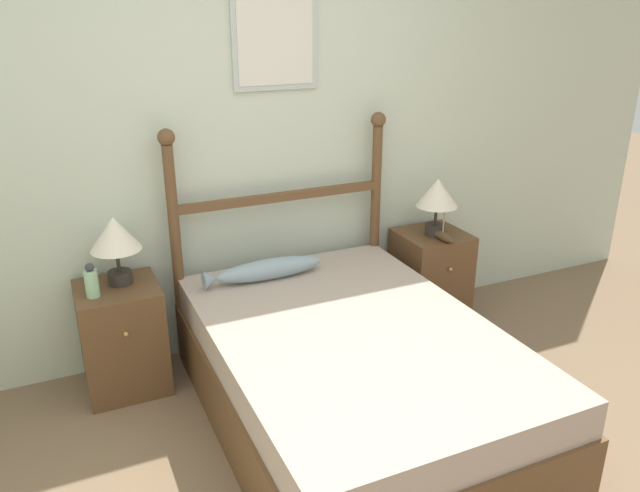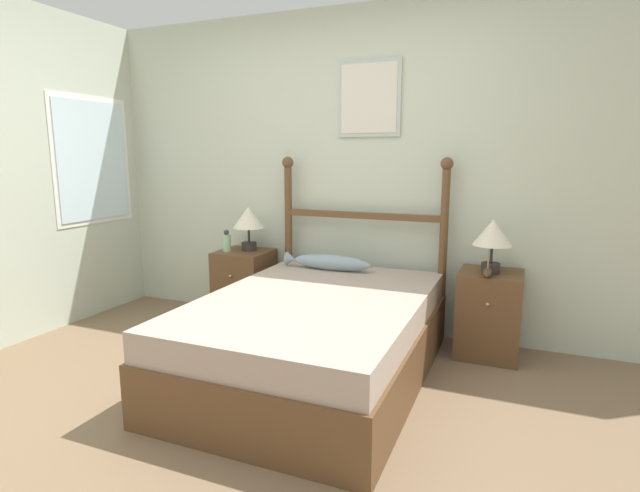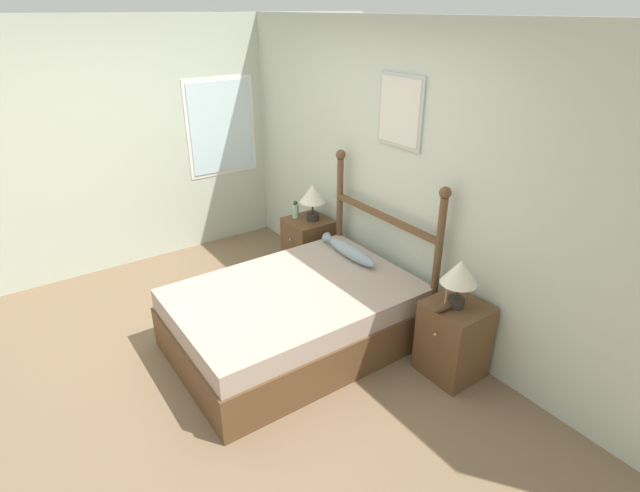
{
  "view_description": "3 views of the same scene",
  "coord_description": "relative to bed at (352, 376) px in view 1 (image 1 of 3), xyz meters",
  "views": [
    {
      "loc": [
        -1.03,
        -1.71,
        2.02
      ],
      "look_at": [
        0.24,
        1.08,
        0.82
      ],
      "focal_mm": 35.0,
      "sensor_mm": 36.0,
      "label": 1
    },
    {
      "loc": [
        1.42,
        -2.13,
        1.43
      ],
      "look_at": [
        0.13,
        0.97,
        0.8
      ],
      "focal_mm": 28.0,
      "sensor_mm": 36.0,
      "label": 2
    },
    {
      "loc": [
        3.2,
        -1.17,
        2.6
      ],
      "look_at": [
        0.14,
        0.97,
        0.8
      ],
      "focal_mm": 28.0,
      "sensor_mm": 36.0,
      "label": 3
    }
  ],
  "objects": [
    {
      "name": "nightstand_right",
      "position": [
        1.0,
        0.81,
        0.04
      ],
      "size": [
        0.43,
        0.44,
        0.61
      ],
      "color": "brown",
      "rests_on": "ground_plane"
    },
    {
      "name": "headboard",
      "position": [
        -0.0,
        0.94,
        0.53
      ],
      "size": [
        1.38,
        0.09,
        1.4
      ],
      "color": "brown",
      "rests_on": "ground_plane"
    },
    {
      "name": "table_lamp_right",
      "position": [
        0.99,
        0.78,
        0.61
      ],
      "size": [
        0.27,
        0.27,
        0.38
      ],
      "color": "#2D2823",
      "rests_on": "nightstand_right"
    },
    {
      "name": "model_boat",
      "position": [
        0.98,
        0.67,
        0.37
      ],
      "size": [
        0.06,
        0.23,
        0.19
      ],
      "color": "#4C3823",
      "rests_on": "nightstand_right"
    },
    {
      "name": "table_lamp_left",
      "position": [
        -0.97,
        0.85,
        0.61
      ],
      "size": [
        0.27,
        0.27,
        0.38
      ],
      "color": "#2D2823",
      "rests_on": "nightstand_left"
    },
    {
      "name": "nightstand_left",
      "position": [
        -1.0,
        0.81,
        0.04
      ],
      "size": [
        0.43,
        0.44,
        0.61
      ],
      "color": "brown",
      "rests_on": "ground_plane"
    },
    {
      "name": "bed",
      "position": [
        0.0,
        0.0,
        0.0
      ],
      "size": [
        1.34,
        1.95,
        0.54
      ],
      "color": "brown",
      "rests_on": "ground_plane"
    },
    {
      "name": "bottle",
      "position": [
        -1.12,
        0.73,
        0.43
      ],
      "size": [
        0.07,
        0.07,
        0.19
      ],
      "color": "#99C699",
      "rests_on": "nightstand_left"
    },
    {
      "name": "wall_back",
      "position": [
        -0.22,
        1.07,
        1.01
      ],
      "size": [
        6.4,
        0.08,
        2.55
      ],
      "color": "beige",
      "rests_on": "ground_plane"
    },
    {
      "name": "fish_pillow",
      "position": [
        -0.19,
        0.72,
        0.33
      ],
      "size": [
        0.7,
        0.13,
        0.12
      ],
      "color": "#8499A3",
      "rests_on": "bed"
    }
  ]
}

